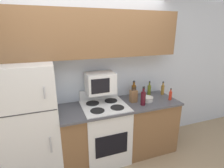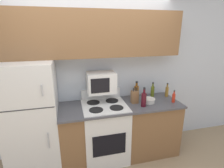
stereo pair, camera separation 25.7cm
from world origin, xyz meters
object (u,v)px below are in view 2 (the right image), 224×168
at_px(bowl, 149,100).
at_px(bottle_olive_oil, 152,91).
at_px(knife_block, 135,97).
at_px(bottle_hot_sauce, 174,98).
at_px(bottle_whiskey, 136,91).
at_px(bottle_wine_red, 144,99).
at_px(stove, 105,131).
at_px(microwave, 101,82).
at_px(refrigerator, 32,120).
at_px(bottle_vinegar, 167,91).

xyz_separation_m(bowl, bottle_olive_oil, (0.17, 0.23, 0.06)).
relative_size(knife_block, bottle_hot_sauce, 1.29).
bearing_deg(bowl, knife_block, 167.42).
bearing_deg(bottle_whiskey, knife_block, -117.62).
bearing_deg(bottle_wine_red, stove, 164.71).
bearing_deg(microwave, stove, -82.96).
height_order(bottle_wine_red, bottle_whiskey, bottle_wine_red).
distance_m(stove, bottle_olive_oil, 1.05).
xyz_separation_m(knife_block, bottle_whiskey, (0.12, 0.23, 0.01)).
relative_size(refrigerator, bottle_whiskey, 5.90).
xyz_separation_m(knife_block, bowl, (0.23, -0.05, -0.06)).
height_order(knife_block, bottle_hot_sauce, knife_block).
distance_m(stove, bottle_hot_sauce, 1.23).
xyz_separation_m(stove, knife_block, (0.49, 0.00, 0.54)).
height_order(bottle_olive_oil, bottle_whiskey, bottle_whiskey).
bearing_deg(stove, microwave, 97.04).
bearing_deg(bottle_olive_oil, knife_block, -156.00).
bearing_deg(stove, bottle_olive_oil, 11.35).
bearing_deg(bottle_hot_sauce, refrigerator, 176.34).
relative_size(microwave, bottle_whiskey, 1.55).
height_order(refrigerator, bottle_whiskey, refrigerator).
bearing_deg(bottle_olive_oil, stove, -168.65).
bearing_deg(bottle_wine_red, bowl, 36.70).
xyz_separation_m(stove, bottle_olive_oil, (0.89, 0.18, 0.54)).
bearing_deg(bottle_whiskey, bowl, -68.73).
xyz_separation_m(refrigerator, bottle_whiskey, (1.65, 0.22, 0.21)).
relative_size(stove, bottle_vinegar, 4.58).
bearing_deg(bowl, microwave, 165.11).
distance_m(bottle_hot_sauce, bottle_whiskey, 0.61).
bearing_deg(microwave, bottle_vinegar, -0.74).
xyz_separation_m(bowl, bottle_vinegar, (0.42, 0.18, 0.05)).
xyz_separation_m(bottle_vinegar, bottle_whiskey, (-0.53, 0.10, 0.02)).
bearing_deg(stove, knife_block, 0.12).
bearing_deg(bowl, bottle_wine_red, -143.30).
bearing_deg(bottle_olive_oil, bottle_whiskey, 169.58).
xyz_separation_m(microwave, bottle_hot_sauce, (1.12, -0.27, -0.26)).
xyz_separation_m(knife_block, bottle_hot_sauce, (0.61, -0.13, -0.02)).
relative_size(bottle_hot_sauce, bottle_wine_red, 0.67).
bearing_deg(knife_block, bottle_olive_oil, 24.00).
height_order(bowl, bottle_whiskey, bottle_whiskey).
height_order(refrigerator, knife_block, refrigerator).
relative_size(bowl, bottle_olive_oil, 0.74).
relative_size(refrigerator, stove, 1.51).
height_order(bowl, bottle_vinegar, bottle_vinegar).
height_order(refrigerator, stove, refrigerator).
height_order(bottle_olive_oil, bottle_wine_red, bottle_wine_red).
relative_size(bottle_olive_oil, bottle_wine_red, 0.87).
bearing_deg(bottle_olive_oil, bottle_vinegar, -10.71).
bearing_deg(bottle_hot_sauce, bottle_wine_red, -176.97).
bearing_deg(knife_block, bottle_whiskey, 62.38).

